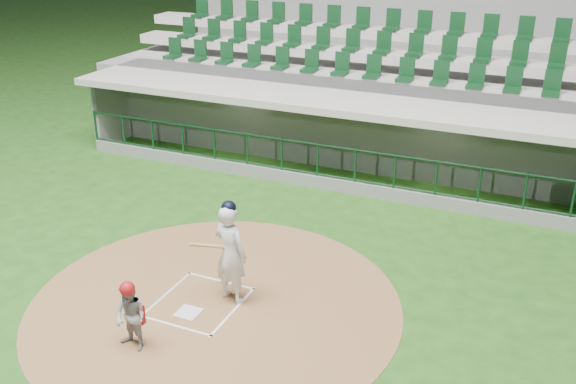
% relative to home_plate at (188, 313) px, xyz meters
% --- Properties ---
extents(ground, '(120.00, 120.00, 0.00)m').
position_rel_home_plate_xyz_m(ground, '(0.00, 0.70, -0.02)').
color(ground, '#1F4A15').
rests_on(ground, ground).
extents(dirt_circle, '(7.20, 7.20, 0.01)m').
position_rel_home_plate_xyz_m(dirt_circle, '(0.30, 0.50, -0.02)').
color(dirt_circle, brown).
rests_on(dirt_circle, ground).
extents(home_plate, '(0.43, 0.43, 0.02)m').
position_rel_home_plate_xyz_m(home_plate, '(0.00, 0.00, 0.00)').
color(home_plate, silver).
rests_on(home_plate, dirt_circle).
extents(batter_box_chalk, '(1.55, 1.80, 0.01)m').
position_rel_home_plate_xyz_m(batter_box_chalk, '(0.00, 0.40, -0.00)').
color(batter_box_chalk, silver).
rests_on(batter_box_chalk, ground).
extents(dugout_structure, '(16.40, 3.70, 3.00)m').
position_rel_home_plate_xyz_m(dugout_structure, '(0.04, 8.52, 0.94)').
color(dugout_structure, slate).
rests_on(dugout_structure, ground).
extents(seating_deck, '(17.00, 6.72, 5.15)m').
position_rel_home_plate_xyz_m(seating_deck, '(0.00, 11.61, 1.40)').
color(seating_deck, gray).
rests_on(seating_deck, ground).
extents(batter, '(0.96, 0.97, 2.10)m').
position_rel_home_plate_xyz_m(batter, '(0.52, 0.77, 1.03)').
color(batter, silver).
rests_on(batter, dirt_circle).
extents(catcher, '(0.68, 0.58, 1.32)m').
position_rel_home_plate_xyz_m(catcher, '(-0.31, -1.27, 0.64)').
color(catcher, gray).
rests_on(catcher, dirt_circle).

